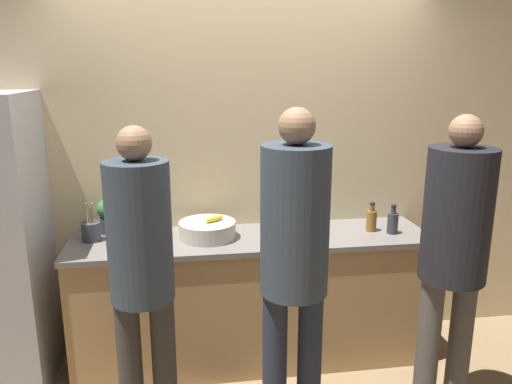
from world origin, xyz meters
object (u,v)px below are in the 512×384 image
at_px(person_left, 141,265).
at_px(person_right, 454,242).
at_px(fruit_bowl, 207,230).
at_px(cup_blue, 162,232).
at_px(person_center, 294,253).
at_px(bottle_dark, 393,222).
at_px(potted_plant, 108,215).
at_px(utensil_crock, 91,231).
at_px(bottle_amber, 372,220).

height_order(person_left, person_right, person_right).
xyz_separation_m(fruit_bowl, cup_blue, (-0.29, 0.04, -0.01)).
bearing_deg(person_center, person_right, 5.18).
relative_size(person_right, bottle_dark, 8.81).
distance_m(bottle_dark, potted_plant, 1.91).
distance_m(person_center, bottle_dark, 1.11).
bearing_deg(utensil_crock, bottle_dark, -4.44).
relative_size(bottle_amber, cup_blue, 2.16).
height_order(person_right, cup_blue, person_right).
height_order(person_left, bottle_amber, person_left).
bearing_deg(person_left, bottle_dark, 20.18).
bearing_deg(cup_blue, utensil_crock, 176.79).
bearing_deg(person_left, person_right, -1.37).
xyz_separation_m(bottle_amber, cup_blue, (-1.40, 0.06, -0.03)).
relative_size(person_center, potted_plant, 7.60).
bearing_deg(fruit_bowl, person_center, -63.97).
relative_size(person_right, cup_blue, 18.97).
bearing_deg(potted_plant, cup_blue, -23.46).
bearing_deg(person_left, person_center, -9.14).
bearing_deg(person_left, bottle_amber, 24.01).
height_order(bottle_amber, potted_plant, potted_plant).
relative_size(person_center, bottle_amber, 9.04).
distance_m(person_right, utensil_crock, 2.20).
height_order(person_center, bottle_amber, person_center).
xyz_separation_m(bottle_dark, cup_blue, (-1.52, 0.13, -0.03)).
xyz_separation_m(person_left, utensil_crock, (-0.37, 0.74, -0.05)).
bearing_deg(potted_plant, person_left, -72.27).
distance_m(person_left, bottle_dark, 1.71).
xyz_separation_m(person_right, bottle_amber, (-0.20, 0.70, -0.08)).
bearing_deg(fruit_bowl, bottle_amber, -1.13).
height_order(utensil_crock, potted_plant, utensil_crock).
bearing_deg(person_right, person_left, 178.63).
relative_size(person_center, person_right, 1.03).
bearing_deg(person_right, potted_plant, 154.99).
height_order(person_left, person_center, person_center).
xyz_separation_m(person_left, person_right, (1.68, -0.04, 0.04)).
bearing_deg(potted_plant, person_right, -25.01).
bearing_deg(utensil_crock, person_center, -37.34).
bearing_deg(person_right, bottle_dark, 96.89).
distance_m(cup_blue, potted_plant, 0.40).
xyz_separation_m(person_left, cup_blue, (0.08, 0.72, -0.07)).
bearing_deg(potted_plant, bottle_amber, -6.90).
distance_m(person_left, potted_plant, 0.92).
xyz_separation_m(utensil_crock, cup_blue, (0.45, -0.03, -0.02)).
distance_m(person_center, potted_plant, 1.44).
relative_size(person_center, fruit_bowl, 4.87).
xyz_separation_m(bottle_dark, potted_plant, (-1.88, 0.28, 0.05)).
xyz_separation_m(person_right, utensil_crock, (-2.05, 0.78, -0.09)).
xyz_separation_m(person_right, fruit_bowl, (-1.31, 0.72, -0.10)).
relative_size(utensil_crock, bottle_dark, 1.28).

